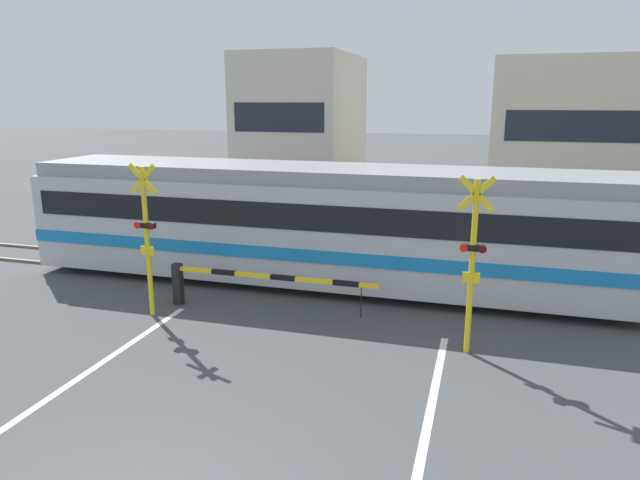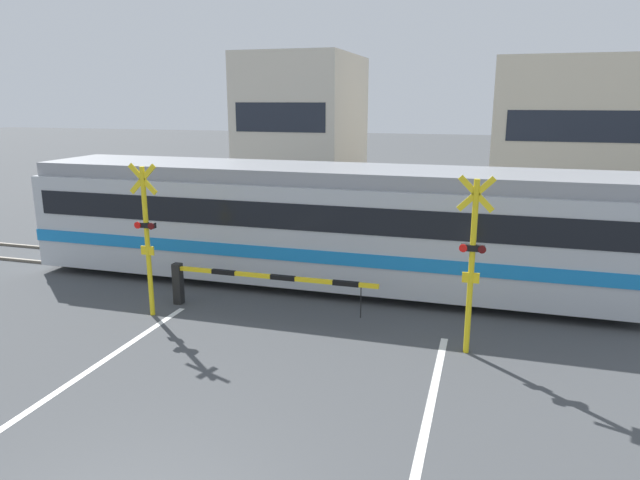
{
  "view_description": "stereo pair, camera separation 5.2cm",
  "coord_description": "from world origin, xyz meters",
  "px_view_note": "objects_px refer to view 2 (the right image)",
  "views": [
    {
      "loc": [
        3.65,
        -4.33,
        4.78
      ],
      "look_at": [
        0.0,
        8.06,
        1.6
      ],
      "focal_mm": 32.0,
      "sensor_mm": 36.0,
      "label": 1
    },
    {
      "loc": [
        3.7,
        -4.31,
        4.78
      ],
      "look_at": [
        0.0,
        8.06,
        1.6
      ],
      "focal_mm": 32.0,
      "sensor_mm": 36.0,
      "label": 2
    }
  ],
  "objects_px": {
    "commuter_train": "(319,221)",
    "crossing_signal_right": "(472,258)",
    "crossing_barrier_far": "(420,237)",
    "pedestrian": "(353,210)",
    "crossing_barrier_near": "(235,280)",
    "crossing_signal_left": "(147,233)"
  },
  "relations": [
    {
      "from": "commuter_train",
      "to": "crossing_signal_right",
      "type": "relative_size",
      "value": 4.53
    },
    {
      "from": "commuter_train",
      "to": "crossing_signal_right",
      "type": "xyz_separation_m",
      "value": [
        4.03,
        -3.45,
        0.24
      ]
    },
    {
      "from": "crossing_barrier_far",
      "to": "pedestrian",
      "type": "height_order",
      "value": "pedestrian"
    },
    {
      "from": "crossing_barrier_near",
      "to": "pedestrian",
      "type": "xyz_separation_m",
      "value": [
        0.82,
        8.3,
        0.16
      ]
    },
    {
      "from": "crossing_barrier_near",
      "to": "crossing_signal_right",
      "type": "relative_size",
      "value": 1.44
    },
    {
      "from": "crossing_barrier_near",
      "to": "crossing_barrier_far",
      "type": "distance_m",
      "value": 6.61
    },
    {
      "from": "crossing_signal_left",
      "to": "commuter_train",
      "type": "bearing_deg",
      "value": 49.54
    },
    {
      "from": "commuter_train",
      "to": "crossing_barrier_far",
      "type": "bearing_deg",
      "value": 51.73
    },
    {
      "from": "commuter_train",
      "to": "crossing_barrier_far",
      "type": "height_order",
      "value": "commuter_train"
    },
    {
      "from": "crossing_signal_left",
      "to": "pedestrian",
      "type": "distance_m",
      "value": 9.53
    },
    {
      "from": "crossing_barrier_near",
      "to": "crossing_signal_left",
      "type": "relative_size",
      "value": 1.44
    },
    {
      "from": "crossing_barrier_near",
      "to": "crossing_barrier_far",
      "type": "xyz_separation_m",
      "value": [
        3.57,
        5.56,
        0.0
      ]
    },
    {
      "from": "crossing_barrier_near",
      "to": "crossing_signal_right",
      "type": "distance_m",
      "value": 5.46
    },
    {
      "from": "commuter_train",
      "to": "crossing_barrier_far",
      "type": "distance_m",
      "value": 3.87
    },
    {
      "from": "commuter_train",
      "to": "crossing_barrier_near",
      "type": "distance_m",
      "value": 3.04
    },
    {
      "from": "commuter_train",
      "to": "crossing_barrier_near",
      "type": "relative_size",
      "value": 3.15
    },
    {
      "from": "crossing_barrier_near",
      "to": "crossing_signal_left",
      "type": "distance_m",
      "value": 2.23
    },
    {
      "from": "crossing_signal_left",
      "to": "pedestrian",
      "type": "bearing_deg",
      "value": 74.58
    },
    {
      "from": "commuter_train",
      "to": "crossing_barrier_near",
      "type": "bearing_deg",
      "value": -115.37
    },
    {
      "from": "crossing_signal_left",
      "to": "pedestrian",
      "type": "height_order",
      "value": "crossing_signal_left"
    },
    {
      "from": "crossing_signal_right",
      "to": "crossing_barrier_far",
      "type": "bearing_deg",
      "value": 104.89
    },
    {
      "from": "crossing_barrier_far",
      "to": "crossing_signal_right",
      "type": "bearing_deg",
      "value": -75.11
    }
  ]
}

